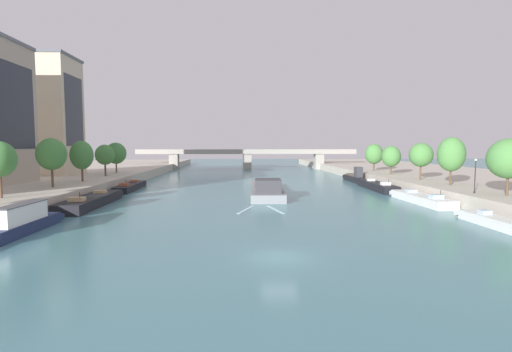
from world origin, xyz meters
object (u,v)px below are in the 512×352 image
at_px(moored_boat_right_midway, 354,177).
at_px(tree_left_midway, 105,155).
at_px(tree_left_past_mid, 51,154).
at_px(bridge_far, 247,156).
at_px(barge_midriver, 267,188).
at_px(moored_boat_left_second, 25,221).
at_px(moored_boat_right_lone, 421,198).
at_px(lamppost_right_bank, 475,174).
at_px(moored_boat_left_end, 92,201).
at_px(moored_boat_right_gap_after, 376,186).
at_px(tree_right_nearest, 421,155).
at_px(tree_right_by_lamp, 509,159).
at_px(moored_boat_left_upstream, 130,186).
at_px(tree_right_past_mid, 374,154).
at_px(moored_boat_right_far, 499,223).
at_px(tree_left_distant, 82,155).
at_px(tree_right_midway, 451,154).
at_px(tree_left_second, 116,153).
at_px(tree_right_third, 391,156).

relative_size(moored_boat_right_midway, tree_left_midway, 1.76).
height_order(tree_left_past_mid, bridge_far, tree_left_past_mid).
relative_size(barge_midriver, moored_boat_left_second, 2.29).
height_order(moored_boat_right_lone, lamppost_right_bank, lamppost_right_bank).
relative_size(moored_boat_left_end, moored_boat_right_gap_after, 1.00).
xyz_separation_m(moored_boat_left_second, tree_right_nearest, (50.37, 29.17, 5.08)).
bearing_deg(tree_right_by_lamp, tree_left_past_mid, 168.79).
distance_m(moored_boat_left_upstream, moored_boat_right_midway, 46.24).
bearing_deg(tree_right_past_mid, moored_boat_left_upstream, -159.60).
bearing_deg(moored_boat_right_far, tree_right_nearest, 76.98).
relative_size(moored_boat_right_far, tree_left_distant, 1.70).
xyz_separation_m(moored_boat_right_midway, tree_right_nearest, (6.20, -17.27, 5.22)).
distance_m(moored_boat_left_end, moored_boat_right_gap_after, 46.67).
bearing_deg(moored_boat_right_midway, tree_left_midway, -172.52).
bearing_deg(tree_right_midway, moored_boat_right_gap_after, 118.86).
distance_m(moored_boat_left_second, moored_boat_left_upstream, 33.44).
bearing_deg(tree_right_past_mid, barge_midriver, -135.97).
xyz_separation_m(barge_midriver, moored_boat_right_gap_after, (20.10, 5.56, -0.27)).
relative_size(moored_boat_left_end, tree_right_midway, 2.27).
relative_size(moored_boat_left_second, tree_left_distant, 1.59).
bearing_deg(tree_left_second, tree_left_distant, -87.40).
bearing_deg(moored_boat_right_midway, tree_left_distant, -160.52).
bearing_deg(moored_boat_right_lone, tree_left_past_mid, 176.03).
bearing_deg(lamppost_right_bank, moored_boat_right_midway, 96.13).
bearing_deg(moored_boat_left_second, tree_right_past_mid, 45.94).
bearing_deg(moored_boat_left_upstream, tree_left_second, 115.65).
relative_size(tree_right_third, lamppost_right_bank, 1.37).
relative_size(moored_boat_left_end, tree_left_distant, 2.42).
bearing_deg(moored_boat_right_lone, lamppost_right_bank, -52.63).
relative_size(tree_left_past_mid, tree_right_past_mid, 1.10).
bearing_deg(tree_left_second, moored_boat_right_gap_after, -18.15).
xyz_separation_m(moored_boat_right_lone, tree_right_by_lamp, (6.36, -7.81, 5.70)).
xyz_separation_m(tree_right_midway, bridge_far, (-28.36, 70.42, -2.17)).
height_order(tree_left_midway, tree_right_by_lamp, tree_right_by_lamp).
bearing_deg(tree_left_past_mid, moored_boat_right_gap_after, 13.61).
height_order(moored_boat_left_end, moored_boat_right_lone, moored_boat_left_end).
bearing_deg(moored_boat_left_end, tree_right_by_lamp, -8.11).
relative_size(tree_left_past_mid, tree_right_third, 1.19).
bearing_deg(tree_left_past_mid, moored_boat_left_upstream, 64.33).
relative_size(moored_boat_left_upstream, tree_right_by_lamp, 2.17).
relative_size(moored_boat_left_end, lamppost_right_bank, 3.80).
distance_m(barge_midriver, tree_right_past_mid, 38.02).
relative_size(tree_left_second, tree_right_midway, 0.92).
distance_m(moored_boat_right_far, lamppost_right_bank, 12.10).
bearing_deg(barge_midriver, moored_boat_left_end, -155.33).
bearing_deg(lamppost_right_bank, moored_boat_left_second, -167.53).
xyz_separation_m(tree_right_by_lamp, lamppost_right_bank, (-2.30, 2.48, -1.98)).
distance_m(moored_boat_left_end, moored_boat_right_lone, 43.99).
bearing_deg(moored_boat_left_upstream, moored_boat_right_gap_after, -2.25).
distance_m(moored_boat_right_gap_after, bridge_far, 62.51).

